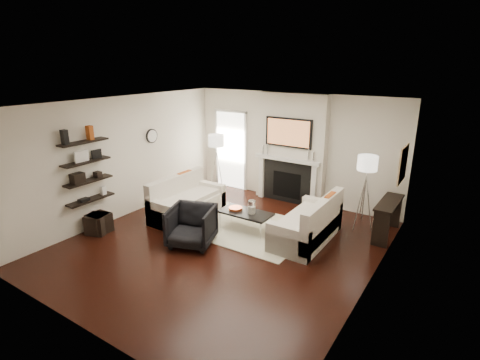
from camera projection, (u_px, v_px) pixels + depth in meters
The scene contains 71 objects.
room_envelope at pixel (222, 178), 6.91m from camera, with size 6.00×6.00×6.00m.
chimney_breast at pixel (291, 149), 9.20m from camera, with size 1.80×0.25×2.70m, color silver.
fireplace_surround at pixel (287, 182), 9.34m from camera, with size 1.30×0.02×1.04m, color black.
firebox at pixel (287, 185), 9.36m from camera, with size 0.75×0.02×0.65m, color black.
mantel_pilaster_l at pixel (261, 177), 9.69m from camera, with size 0.12×0.08×1.10m, color white.
mantel_pilaster_r at pixel (314, 187), 8.94m from camera, with size 0.12×0.08×1.10m, color white.
mantel_shelf at pixel (287, 159), 9.12m from camera, with size 1.70×0.18×0.07m, color white.
tv_body at pixel (288, 133), 8.94m from camera, with size 1.20×0.06×0.70m, color black.
tv_screen at pixel (288, 133), 8.92m from camera, with size 1.10×0.01×0.62m, color #BF723F.
candlestick_l_tall at pixel (268, 149), 9.36m from camera, with size 0.04×0.04×0.30m, color silver.
candlestick_l_short at pixel (263, 150), 9.44m from camera, with size 0.04×0.04×0.24m, color silver.
candlestick_r_tall at pixel (308, 155), 8.79m from camera, with size 0.04×0.04×0.30m, color silver.
candlestick_r_short at pixel (314, 157), 8.73m from camera, with size 0.04×0.04×0.24m, color silver.
hallway_panel at pixel (231, 151), 10.34m from camera, with size 0.90×0.02×2.10m, color white.
door_trim_l at pixel (217, 149), 10.58m from camera, with size 0.06×0.06×2.16m, color white.
door_trim_r at pixel (246, 153), 10.08m from camera, with size 0.06×0.06×2.16m, color white.
door_trim_top at pixel (231, 111), 10.00m from camera, with size 1.02×0.06×0.06m, color white.
rug at pixel (247, 227), 8.03m from camera, with size 2.60×2.00×0.01m, color beige.
loveseat_left_base at pixel (188, 208), 8.55m from camera, with size 0.85×1.80×0.42m, color silver.
loveseat_left_back at pixel (176, 192), 8.63m from camera, with size 0.18×1.80×0.80m, color silver.
loveseat_left_arm_n at pixel (163, 216), 7.88m from camera, with size 0.85×0.18×0.60m, color silver.
loveseat_left_arm_s at pixel (210, 194), 9.17m from camera, with size 0.85×0.18×0.60m, color silver.
loveseat_left_cushion at pixel (189, 198), 8.44m from camera, with size 0.63×1.44×0.10m, color silver.
pillow_left_orange at pixel (185, 180), 8.80m from camera, with size 0.10×0.42×0.42m, color #AA4814.
pillow_left_charcoal at pixel (167, 188), 8.33m from camera, with size 0.10×0.40×0.40m, color black.
loveseat_right_base at pixel (306, 230), 7.42m from camera, with size 0.85×1.80×0.42m, color silver.
loveseat_right_back at pixel (323, 219), 7.15m from camera, with size 0.18×1.80×0.80m, color silver.
loveseat_right_arm_n at pixel (288, 242), 6.74m from camera, with size 0.85×0.18×0.60m, color silver.
loveseat_right_arm_s at pixel (321, 213), 8.03m from camera, with size 0.85×0.18×0.60m, color silver.
loveseat_right_cushion at pixel (304, 218), 7.36m from camera, with size 0.63×1.44×0.10m, color silver.
pillow_right_orange at pixel (329, 205), 7.32m from camera, with size 0.10×0.42×0.42m, color #AA4814.
pillow_right_charcoal at pixel (318, 215), 6.85m from camera, with size 0.10×0.40×0.40m, color black.
coffee_table at pixel (246, 213), 7.77m from camera, with size 1.10×0.55×0.04m, color black.
coffee_leg_nw at pixel (220, 220), 7.92m from camera, with size 0.02×0.02×0.38m, color silver.
coffee_leg_ne at pixel (261, 232), 7.40m from camera, with size 0.02×0.02×0.38m, color silver.
coffee_leg_sw at pixel (232, 214), 8.27m from camera, with size 0.02×0.02×0.38m, color silver.
coffee_leg_se at pixel (271, 224), 7.75m from camera, with size 0.02×0.02×0.38m, color silver.
hurricane_glass at pixel (252, 207), 7.65m from camera, with size 0.16×0.16×0.28m, color white.
hurricane_candle at pixel (252, 210), 7.67m from camera, with size 0.11×0.11×0.17m, color white.
copper_bowl at pixel (236, 208), 7.89m from camera, with size 0.29×0.29×0.05m, color #C74B21.
armchair at pixel (191, 224), 7.18m from camera, with size 0.82×0.77×0.85m, color black.
lamp_left_post at pixel (217, 172), 9.93m from camera, with size 0.02×0.02×1.20m, color silver.
lamp_left_shade at pixel (216, 140), 9.68m from camera, with size 0.40×0.40×0.30m, color white.
lamp_left_leg_a at pixel (220, 173), 9.88m from camera, with size 0.02×0.02×1.25m, color silver.
lamp_left_leg_b at pixel (217, 171), 10.04m from camera, with size 0.02×0.02×1.25m, color silver.
lamp_left_leg_c at pixel (213, 172), 9.89m from camera, with size 0.02×0.02×1.25m, color silver.
lamp_right_post at pixel (363, 202), 7.79m from camera, with size 0.02×0.02×1.20m, color silver.
lamp_right_shade at pixel (368, 163), 7.54m from camera, with size 0.40×0.40×0.30m, color white.
lamp_right_leg_a at pixel (369, 203), 7.74m from camera, with size 0.02×0.02×1.25m, color silver.
lamp_right_leg_b at pixel (362, 200), 7.90m from camera, with size 0.02×0.02×1.25m, color silver.
lamp_right_leg_c at pixel (359, 203), 7.75m from camera, with size 0.02×0.02×1.25m, color silver.
console_top at pixel (389, 202), 7.43m from camera, with size 0.35×1.20×0.04m, color black.
console_leg_n at pixel (380, 230), 7.11m from camera, with size 0.30×0.04×0.71m, color black.
console_leg_s at pixel (393, 211), 7.99m from camera, with size 0.30×0.04×0.71m, color black.
wall_art at pixel (403, 164), 7.05m from camera, with size 0.03×0.70×0.70m, color tan.
shelf_bottom at pixel (91, 199), 7.68m from camera, with size 0.25×1.00×0.04m, color black.
shelf_lower at pixel (88, 181), 7.56m from camera, with size 0.25×1.00×0.04m, color black.
shelf_upper at pixel (86, 162), 7.44m from camera, with size 0.25×1.00×0.04m, color black.
shelf_top at pixel (83, 142), 7.32m from camera, with size 0.25×1.00×0.04m, color black.
decor_magfile_a at pixel (65, 137), 6.97m from camera, with size 0.12×0.10×0.28m, color black.
decor_magfile_b at pixel (90, 133), 7.40m from camera, with size 0.12×0.10×0.28m, color #AA4814.
decor_frame_a at pixel (82, 156), 7.33m from camera, with size 0.04×0.30×0.22m, color white.
decor_frame_b at pixel (96, 154), 7.61m from camera, with size 0.04×0.22×0.18m, color black.
decor_wine_rack at pixel (77, 178), 7.34m from camera, with size 0.18×0.25×0.20m, color black.
decor_box_small at pixel (98, 174), 7.72m from camera, with size 0.15×0.12×0.12m, color black.
decor_books at pixel (84, 200), 7.54m from camera, with size 0.14×0.20×0.05m, color black.
decor_box_tall at pixel (103, 190), 7.90m from camera, with size 0.10×0.10×0.18m, color white.
clock_rim at pixel (152, 136), 8.95m from camera, with size 0.34×0.34×0.04m, color black.
clock_face at pixel (152, 136), 8.94m from camera, with size 0.29×0.29×0.01m, color white.
ottoman_near at pixel (99, 223), 7.78m from camera, with size 0.40×0.40×0.40m, color black.
ottoman_far at pixel (97, 224), 7.74m from camera, with size 0.40×0.40×0.40m, color black.
Camera 1 is at (3.89, -5.33, 3.41)m, focal length 28.00 mm.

